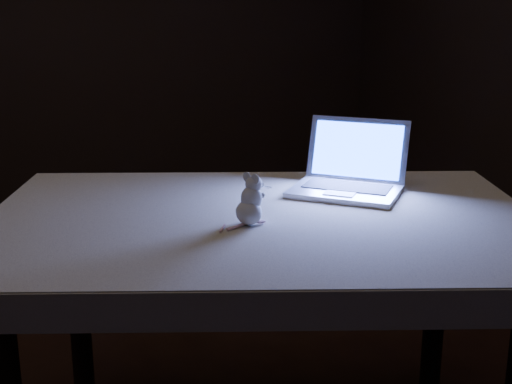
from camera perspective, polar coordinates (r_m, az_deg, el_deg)
name	(u,v)px	position (r m, az deg, el deg)	size (l,w,h in m)	color
back_wall	(38,5)	(4.43, -17.72, 14.61)	(4.50, 0.04, 2.60)	black
table	(261,343)	(2.00, 0.44, -12.51)	(1.40, 0.90, 0.75)	black
tablecloth	(258,225)	(1.91, 0.19, -2.79)	(1.49, 0.99, 0.09)	beige
laptop	(346,159)	(2.05, 7.50, 2.71)	(0.32, 0.28, 0.21)	silver
plush_mouse	(249,200)	(1.76, -0.60, -0.64)	(0.10, 0.10, 0.13)	silver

